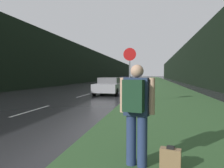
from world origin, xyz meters
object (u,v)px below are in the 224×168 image
object	(u,v)px
stop_sign	(130,69)
car_oncoming	(127,78)
car_passing_near	(109,86)
car_passing_far	(126,82)
suitcase	(170,160)
hitchhiker_with_backpack	(136,109)

from	to	relation	value
stop_sign	car_oncoming	bearing A→B (deg)	97.36
stop_sign	car_passing_near	xyz separation A→B (m)	(-2.34, 5.02, -1.27)
car_passing_near	car_passing_far	world-z (taller)	car_passing_near
car_passing_near	car_passing_far	distance (m)	11.16
stop_sign	car_passing_near	size ratio (longest dim) A/B	0.80
suitcase	car_passing_near	size ratio (longest dim) A/B	0.11
car_passing_far	car_oncoming	bearing A→B (deg)	-83.11
stop_sign	car_passing_far	bearing A→B (deg)	98.23
hitchhiker_with_backpack	car_oncoming	distance (m)	54.63
hitchhiker_with_backpack	suitcase	xyz separation A→B (m)	(0.59, -0.03, -0.85)
stop_sign	car_passing_far	size ratio (longest dim) A/B	0.70
hitchhiker_with_backpack	car_passing_far	size ratio (longest dim) A/B	0.40
suitcase	hitchhiker_with_backpack	bearing A→B (deg)	-171.25
car_passing_near	hitchhiker_with_backpack	bearing A→B (deg)	104.63
hitchhiker_with_backpack	stop_sign	bearing A→B (deg)	109.29
car_passing_near	suitcase	bearing A→B (deg)	107.00
car_oncoming	suitcase	bearing A→B (deg)	-82.02
car_passing_near	car_oncoming	xyz separation A→B (m)	(-3.64, 41.25, 0.02)
stop_sign	car_passing_near	world-z (taller)	stop_sign
stop_sign	car_passing_near	distance (m)	5.68
stop_sign	car_oncoming	distance (m)	46.67
stop_sign	car_oncoming	xyz separation A→B (m)	(-5.98, 46.27, -1.25)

